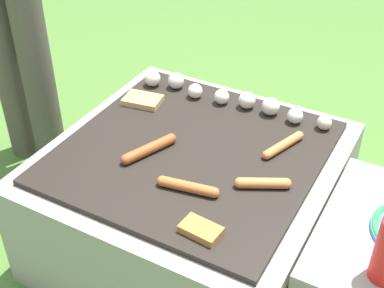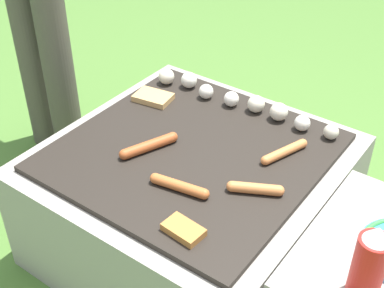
# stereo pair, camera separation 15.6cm
# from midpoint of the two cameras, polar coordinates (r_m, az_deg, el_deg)

# --- Properties ---
(ground_plane) EXTENTS (14.00, 14.00, 0.00)m
(ground_plane) POSITION_cam_midpoint_polar(r_m,az_deg,el_deg) (1.83, -2.48, -10.58)
(ground_plane) COLOR #47702D
(grill) EXTENTS (0.82, 0.82, 0.39)m
(grill) POSITION_cam_midpoint_polar(r_m,az_deg,el_deg) (1.70, -2.64, -6.06)
(grill) COLOR gray
(grill) RESTS_ON ground_plane
(sausage_mid_left) EXTENTS (0.07, 0.16, 0.03)m
(sausage_mid_left) POSITION_cam_midpoint_polar(r_m,az_deg,el_deg) (1.58, 6.95, -0.20)
(sausage_mid_left) COLOR #C6753D
(sausage_mid_left) RESTS_ON grill
(sausage_front_left) EXTENTS (0.14, 0.09, 0.03)m
(sausage_front_left) POSITION_cam_midpoint_polar(r_m,az_deg,el_deg) (1.43, 4.49, -4.31)
(sausage_front_left) COLOR #C6753D
(sausage_front_left) RESTS_ON grill
(sausage_front_center) EXTENTS (0.09, 0.18, 0.03)m
(sausage_front_center) POSITION_cam_midpoint_polar(r_m,az_deg,el_deg) (1.56, -7.50, -0.63)
(sausage_front_center) COLOR #A34C23
(sausage_front_center) RESTS_ON grill
(sausage_mid_right) EXTENTS (0.17, 0.05, 0.03)m
(sausage_mid_right) POSITION_cam_midpoint_polar(r_m,az_deg,el_deg) (1.42, -3.62, -4.69)
(sausage_mid_right) COLOR #B7602D
(sausage_mid_right) RESTS_ON grill
(bread_slice_center) EXTENTS (0.13, 0.10, 0.02)m
(bread_slice_center) POSITION_cam_midpoint_polar(r_m,az_deg,el_deg) (1.80, -7.76, 4.57)
(bread_slice_center) COLOR tan
(bread_slice_center) RESTS_ON grill
(bread_slice_right) EXTENTS (0.10, 0.07, 0.02)m
(bread_slice_right) POSITION_cam_midpoint_polar(r_m,az_deg,el_deg) (1.31, -2.51, -9.28)
(bread_slice_right) COLOR #B27033
(bread_slice_right) RESTS_ON grill
(mushroom_row) EXTENTS (0.66, 0.08, 0.06)m
(mushroom_row) POSITION_cam_midpoint_polar(r_m,az_deg,el_deg) (1.77, 1.34, 4.98)
(mushroom_row) COLOR beige
(mushroom_row) RESTS_ON grill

